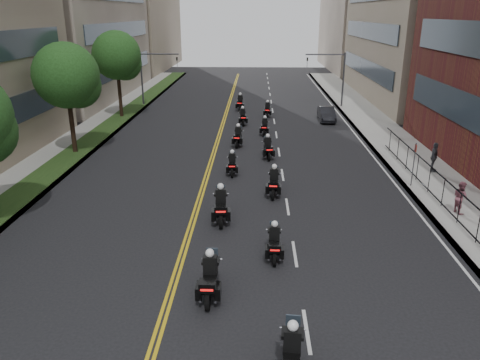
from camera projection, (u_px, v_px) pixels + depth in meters
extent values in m
cube|color=gray|center=(403.00, 152.00, 33.19)|extent=(4.00, 90.00, 0.15)
cube|color=gray|center=(70.00, 149.00, 33.98)|extent=(4.00, 90.00, 0.15)
cube|color=#1A3613|center=(80.00, 148.00, 33.92)|extent=(2.00, 90.00, 0.04)
cube|color=#333F4C|center=(365.00, 67.00, 53.60)|extent=(0.12, 24.08, 1.80)
cube|color=#333F4C|center=(368.00, 31.00, 52.25)|extent=(0.12, 24.08, 1.80)
cube|color=#333F4C|center=(124.00, 66.00, 54.51)|extent=(0.12, 24.08, 1.80)
cube|color=#333F4C|center=(121.00, 30.00, 53.16)|extent=(0.12, 24.08, 1.80)
cube|color=black|center=(471.00, 202.00, 20.48)|extent=(0.05, 28.00, 0.05)
cube|color=black|center=(466.00, 229.00, 20.92)|extent=(0.05, 28.00, 0.05)
cylinder|color=black|center=(71.00, 118.00, 32.17)|extent=(0.32, 0.32, 5.11)
sphere|color=#1E4416|center=(66.00, 75.00, 31.19)|extent=(4.40, 4.40, 4.40)
sphere|color=#1E4416|center=(78.00, 86.00, 31.79)|extent=(3.08, 3.08, 3.08)
cylinder|color=black|center=(119.00, 89.00, 43.41)|extent=(0.32, 0.32, 5.39)
sphere|color=#1E4416|center=(117.00, 55.00, 42.37)|extent=(4.40, 4.40, 4.40)
sphere|color=#1E4416|center=(125.00, 63.00, 42.99)|extent=(3.08, 3.08, 3.08)
cylinder|color=#3F3F44|center=(343.00, 80.00, 48.31)|extent=(0.18, 0.18, 5.60)
cylinder|color=#3F3F44|center=(325.00, 54.00, 47.49)|extent=(4.00, 0.14, 0.14)
imported|color=black|center=(307.00, 62.00, 47.82)|extent=(0.16, 0.20, 1.00)
cylinder|color=#3F3F44|center=(142.00, 79.00, 49.00)|extent=(0.18, 0.18, 5.60)
cylinder|color=#3F3F44|center=(159.00, 54.00, 48.05)|extent=(4.00, 0.14, 0.14)
imported|color=black|center=(177.00, 62.00, 48.26)|extent=(0.16, 0.20, 1.00)
cylinder|color=black|center=(292.00, 345.00, 13.53)|extent=(0.22, 0.73, 0.72)
cube|color=black|center=(292.00, 357.00, 12.64)|extent=(0.58, 1.46, 0.42)
cube|color=black|center=(292.00, 340.00, 12.51)|extent=(0.49, 0.34, 0.66)
sphere|color=white|center=(293.00, 326.00, 12.37)|extent=(0.31, 0.31, 0.31)
cylinder|color=black|center=(208.00, 300.00, 15.65)|extent=(0.15, 0.73, 0.72)
cylinder|color=black|center=(213.00, 273.00, 17.25)|extent=(0.15, 0.73, 0.72)
cube|color=black|center=(210.00, 279.00, 16.35)|extent=(0.46, 1.44, 0.43)
cube|color=silver|center=(210.00, 284.00, 16.48)|extent=(0.41, 0.59, 0.32)
cube|color=black|center=(207.00, 286.00, 15.46)|extent=(0.56, 0.45, 0.34)
cube|color=red|center=(207.00, 290.00, 15.26)|extent=(0.43, 0.03, 0.07)
cube|color=black|center=(210.00, 265.00, 16.22)|extent=(0.47, 0.30, 0.66)
sphere|color=white|center=(210.00, 253.00, 16.08)|extent=(0.31, 0.31, 0.31)
cylinder|color=black|center=(274.00, 258.00, 18.38)|extent=(0.14, 0.64, 0.64)
cylinder|color=black|center=(274.00, 241.00, 19.79)|extent=(0.14, 0.64, 0.64)
cube|color=black|center=(274.00, 244.00, 19.00)|extent=(0.40, 1.27, 0.37)
cube|color=silver|center=(274.00, 248.00, 19.11)|extent=(0.36, 0.52, 0.28)
cube|color=black|center=(275.00, 247.00, 18.22)|extent=(0.49, 0.40, 0.30)
cube|color=red|center=(275.00, 250.00, 18.04)|extent=(0.37, 0.03, 0.07)
cube|color=black|center=(274.00, 233.00, 18.88)|extent=(0.41, 0.27, 0.58)
sphere|color=white|center=(275.00, 224.00, 18.76)|extent=(0.27, 0.27, 0.27)
cylinder|color=black|center=(221.00, 221.00, 21.56)|extent=(0.21, 0.76, 0.76)
cylinder|color=black|center=(221.00, 206.00, 23.24)|extent=(0.21, 0.76, 0.76)
cube|color=black|center=(221.00, 207.00, 22.30)|extent=(0.57, 1.53, 0.44)
cube|color=silver|center=(221.00, 211.00, 22.43)|extent=(0.47, 0.64, 0.33)
cube|color=black|center=(221.00, 209.00, 21.37)|extent=(0.61, 0.51, 0.36)
cube|color=red|center=(221.00, 212.00, 21.16)|extent=(0.45, 0.07, 0.08)
cube|color=black|center=(221.00, 196.00, 22.16)|extent=(0.51, 0.35, 0.69)
sphere|color=white|center=(221.00, 186.00, 22.01)|extent=(0.32, 0.32, 0.32)
cylinder|color=black|center=(273.00, 194.00, 24.84)|extent=(0.20, 0.71, 0.70)
cylinder|color=black|center=(274.00, 183.00, 26.38)|extent=(0.20, 0.71, 0.70)
cube|color=black|center=(274.00, 183.00, 25.51)|extent=(0.53, 1.42, 0.41)
cube|color=silver|center=(274.00, 187.00, 25.64)|extent=(0.43, 0.59, 0.31)
cube|color=black|center=(273.00, 184.00, 24.66)|extent=(0.57, 0.47, 0.33)
cube|color=red|center=(273.00, 186.00, 24.47)|extent=(0.41, 0.06, 0.07)
cube|color=black|center=(274.00, 174.00, 25.39)|extent=(0.47, 0.32, 0.64)
sphere|color=white|center=(274.00, 167.00, 25.25)|extent=(0.30, 0.30, 0.30)
cylinder|color=black|center=(232.00, 173.00, 28.25)|extent=(0.15, 0.62, 0.62)
cylinder|color=black|center=(232.00, 165.00, 29.62)|extent=(0.15, 0.62, 0.62)
cube|color=black|center=(232.00, 165.00, 28.85)|extent=(0.42, 1.24, 0.36)
cube|color=silver|center=(232.00, 168.00, 28.96)|extent=(0.36, 0.51, 0.27)
cube|color=black|center=(232.00, 165.00, 28.09)|extent=(0.49, 0.40, 0.29)
cube|color=red|center=(232.00, 166.00, 27.91)|extent=(0.36, 0.04, 0.06)
cube|color=black|center=(232.00, 158.00, 28.74)|extent=(0.41, 0.27, 0.56)
sphere|color=white|center=(232.00, 152.00, 28.61)|extent=(0.26, 0.26, 0.26)
cylinder|color=black|center=(269.00, 156.00, 31.37)|extent=(0.20, 0.69, 0.68)
cylinder|color=black|center=(266.00, 150.00, 32.87)|extent=(0.20, 0.69, 0.68)
cube|color=black|center=(268.00, 149.00, 32.03)|extent=(0.55, 1.38, 0.40)
cube|color=silver|center=(267.00, 152.00, 32.15)|extent=(0.43, 0.58, 0.30)
cube|color=black|center=(269.00, 149.00, 31.20)|extent=(0.56, 0.47, 0.32)
cube|color=red|center=(270.00, 150.00, 31.01)|extent=(0.40, 0.07, 0.07)
cube|color=black|center=(268.00, 142.00, 31.90)|extent=(0.46, 0.32, 0.62)
sphere|color=white|center=(268.00, 136.00, 31.77)|extent=(0.29, 0.29, 0.29)
cylinder|color=black|center=(237.00, 144.00, 34.30)|extent=(0.19, 0.68, 0.68)
cylinder|color=black|center=(239.00, 138.00, 35.79)|extent=(0.19, 0.68, 0.68)
cube|color=black|center=(238.00, 137.00, 34.95)|extent=(0.52, 1.37, 0.40)
cube|color=silver|center=(238.00, 140.00, 35.08)|extent=(0.42, 0.57, 0.30)
cube|color=black|center=(237.00, 137.00, 34.13)|extent=(0.55, 0.46, 0.32)
cube|color=red|center=(237.00, 138.00, 33.94)|extent=(0.40, 0.06, 0.07)
cube|color=black|center=(238.00, 131.00, 34.83)|extent=(0.46, 0.31, 0.62)
sphere|color=white|center=(238.00, 125.00, 34.70)|extent=(0.29, 0.29, 0.29)
cylinder|color=black|center=(264.00, 133.00, 37.56)|extent=(0.18, 0.64, 0.63)
cylinder|color=black|center=(265.00, 128.00, 38.95)|extent=(0.18, 0.64, 0.63)
cube|color=black|center=(265.00, 127.00, 38.16)|extent=(0.49, 1.28, 0.37)
cube|color=silver|center=(265.00, 130.00, 38.28)|extent=(0.39, 0.54, 0.28)
cube|color=black|center=(264.00, 127.00, 37.39)|extent=(0.51, 0.43, 0.30)
cube|color=red|center=(264.00, 128.00, 37.22)|extent=(0.37, 0.06, 0.07)
cube|color=black|center=(265.00, 122.00, 38.05)|extent=(0.43, 0.29, 0.58)
sphere|color=white|center=(265.00, 117.00, 37.93)|extent=(0.27, 0.27, 0.27)
cylinder|color=black|center=(243.00, 123.00, 40.84)|extent=(0.20, 0.68, 0.67)
cylinder|color=black|center=(242.00, 119.00, 42.32)|extent=(0.20, 0.68, 0.67)
cube|color=black|center=(243.00, 118.00, 41.49)|extent=(0.54, 1.37, 0.40)
cube|color=silver|center=(243.00, 120.00, 41.61)|extent=(0.43, 0.58, 0.30)
cube|color=black|center=(243.00, 117.00, 40.66)|extent=(0.55, 0.46, 0.32)
cube|color=red|center=(243.00, 118.00, 40.47)|extent=(0.40, 0.07, 0.07)
cube|color=black|center=(243.00, 112.00, 41.36)|extent=(0.46, 0.32, 0.61)
sphere|color=white|center=(243.00, 108.00, 41.23)|extent=(0.29, 0.29, 0.29)
cylinder|color=black|center=(267.00, 115.00, 44.10)|extent=(0.16, 0.65, 0.64)
cylinder|color=black|center=(268.00, 112.00, 45.51)|extent=(0.16, 0.65, 0.64)
cube|color=black|center=(267.00, 110.00, 44.72)|extent=(0.45, 1.29, 0.38)
cube|color=silver|center=(267.00, 113.00, 44.83)|extent=(0.38, 0.54, 0.28)
cube|color=black|center=(267.00, 110.00, 43.93)|extent=(0.51, 0.42, 0.30)
cube|color=red|center=(267.00, 110.00, 43.75)|extent=(0.38, 0.05, 0.07)
cube|color=black|center=(268.00, 105.00, 44.60)|extent=(0.43, 0.28, 0.59)
sphere|color=white|center=(268.00, 101.00, 44.47)|extent=(0.27, 0.27, 0.27)
cylinder|color=black|center=(240.00, 108.00, 46.99)|extent=(0.17, 0.73, 0.72)
cylinder|color=black|center=(241.00, 105.00, 48.59)|extent=(0.17, 0.73, 0.72)
cube|color=black|center=(240.00, 104.00, 47.69)|extent=(0.50, 1.45, 0.42)
cube|color=silver|center=(240.00, 106.00, 47.82)|extent=(0.42, 0.60, 0.32)
cube|color=black|center=(240.00, 103.00, 46.80)|extent=(0.57, 0.47, 0.34)
cube|color=red|center=(239.00, 103.00, 46.60)|extent=(0.43, 0.05, 0.07)
cube|color=black|center=(240.00, 98.00, 47.56)|extent=(0.48, 0.31, 0.66)
sphere|color=white|center=(240.00, 94.00, 47.42)|extent=(0.31, 0.31, 0.31)
imported|color=black|center=(326.00, 114.00, 42.93)|extent=(1.38, 3.87, 1.27)
imported|color=#8B4C59|center=(461.00, 197.00, 22.77)|extent=(0.76, 0.89, 1.61)
imported|color=#47484F|center=(434.00, 157.00, 28.72)|extent=(0.79, 1.15, 1.82)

